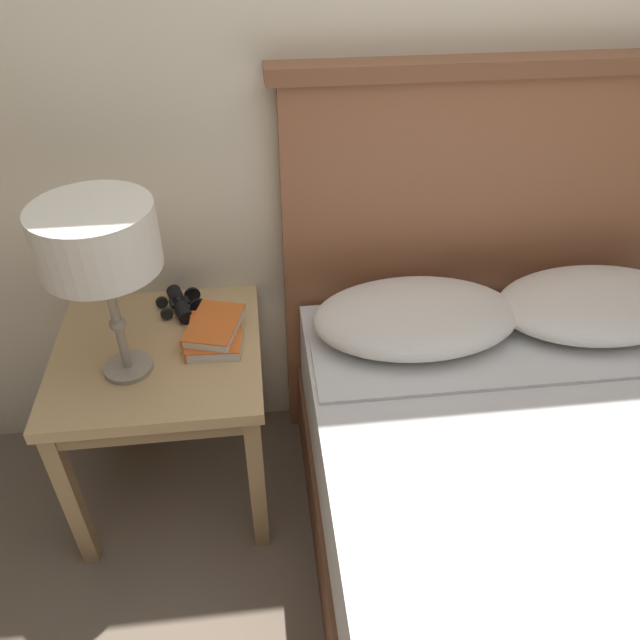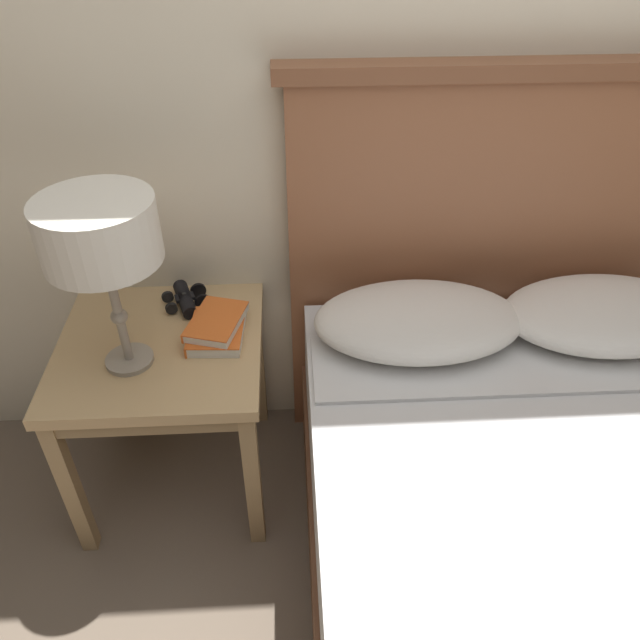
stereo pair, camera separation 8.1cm
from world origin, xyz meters
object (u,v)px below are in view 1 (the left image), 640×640
book_on_nightstand (214,335)px  binoculars_pair (180,304)px  nightstand (161,369)px  book_stacked_on_top (214,325)px  bed (560,532)px  table_lamp (97,242)px

book_on_nightstand → binoculars_pair: size_ratio=1.26×
nightstand → book_stacked_on_top: bearing=9.9°
bed → binoculars_pair: (-0.96, 0.71, 0.28)m
nightstand → book_on_nightstand: book_on_nightstand is taller
bed → book_on_nightstand: (-0.85, 0.55, 0.28)m
book_stacked_on_top → nightstand: bearing=-170.1°
bed → book_stacked_on_top: size_ratio=7.93×
bed → nightstand: bearing=152.3°
table_lamp → book_on_nightstand: (0.23, 0.10, -0.38)m
table_lamp → book_stacked_on_top: 0.43m
nightstand → bed: bed is taller
bed → binoculars_pair: bed is taller
table_lamp → book_on_nightstand: size_ratio=2.33×
book_on_nightstand → book_stacked_on_top: 0.03m
nightstand → binoculars_pair: (0.06, 0.18, 0.10)m
nightstand → table_lamp: size_ratio=1.20×
nightstand → book_stacked_on_top: 0.21m
table_lamp → book_on_nightstand: table_lamp is taller
table_lamp → book_on_nightstand: 0.45m
table_lamp → book_stacked_on_top: table_lamp is taller
binoculars_pair → bed: bearing=-36.6°
book_on_nightstand → nightstand: bearing=-172.8°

